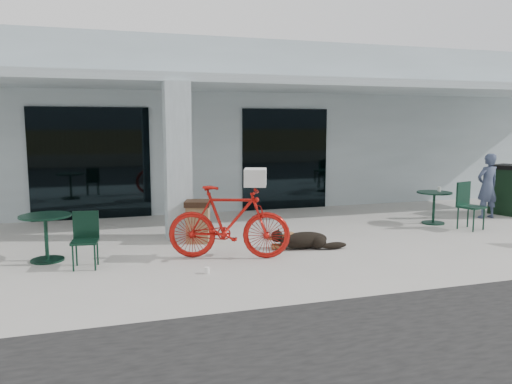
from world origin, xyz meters
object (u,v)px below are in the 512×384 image
object	(u,v)px
person	(487,186)
trash_receptacle	(198,221)
cafe_chair_far_a	(471,206)
cafe_table_near	(46,238)
cafe_table_far	(434,208)
dog	(304,239)
cafe_chair_near	(85,241)
bicycle	(229,222)

from	to	relation	value
person	trash_receptacle	xyz separation A→B (m)	(-7.24, -0.40, -0.39)
cafe_chair_far_a	cafe_table_near	bearing A→B (deg)	162.91
cafe_table_near	cafe_table_far	bearing A→B (deg)	5.49
dog	cafe_chair_near	bearing A→B (deg)	-162.28
dog	person	xyz separation A→B (m)	(5.47, 1.50, 0.62)
cafe_chair_near	cafe_table_far	xyz separation A→B (m)	(7.63, 1.44, -0.08)
cafe_table_far	person	distance (m)	1.74
bicycle	dog	distance (m)	1.57
person	dog	bearing A→B (deg)	14.03
cafe_table_near	cafe_chair_far_a	world-z (taller)	cafe_chair_far_a
cafe_chair_near	cafe_chair_far_a	bearing A→B (deg)	11.23
person	cafe_chair_near	bearing A→B (deg)	8.72
cafe_table_far	trash_receptacle	distance (m)	5.57
cafe_chair_far_a	trash_receptacle	bearing A→B (deg)	157.13
cafe_chair_near	person	bearing A→B (deg)	16.72
dog	cafe_table_near	size ratio (longest dim) A/B	1.28
dog	cafe_chair_far_a	size ratio (longest dim) A/B	1.04
cafe_chair_far_a	trash_receptacle	xyz separation A→B (m)	(-5.92, 0.61, -0.11)
dog	cafe_chair_far_a	xyz separation A→B (m)	(4.15, 0.49, 0.34)
cafe_chair_near	cafe_chair_far_a	distance (m)	8.01
dog	cafe_table_near	distance (m)	4.50
dog	cafe_chair_far_a	bearing A→B (deg)	22.30
cafe_table_near	cafe_table_far	world-z (taller)	cafe_table_near
dog	trash_receptacle	size ratio (longest dim) A/B	1.31
cafe_chair_near	cafe_chair_far_a	xyz separation A→B (m)	(7.98, 0.63, 0.07)
bicycle	cafe_table_far	world-z (taller)	bicycle
cafe_chair_far_a	bicycle	bearing A→B (deg)	170.33
cafe_table_near	person	distance (m)	9.99
cafe_table_near	cafe_chair_near	size ratio (longest dim) A/B	0.93
dog	person	world-z (taller)	person
bicycle	person	distance (m)	7.17
bicycle	cafe_table_far	bearing A→B (deg)	-54.21
bicycle	cafe_table_near	bearing A→B (deg)	95.65
cafe_chair_near	person	xyz separation A→B (m)	(9.30, 1.64, 0.35)
cafe_table_far	trash_receptacle	world-z (taller)	trash_receptacle
bicycle	cafe_table_near	world-z (taller)	bicycle
bicycle	trash_receptacle	distance (m)	1.38
cafe_table_near	trash_receptacle	size ratio (longest dim) A/B	1.02
dog	cafe_table_near	xyz separation A→B (m)	(-4.46, 0.51, 0.21)
cafe_chair_near	person	distance (m)	9.45
cafe_chair_far_a	cafe_table_far	bearing A→B (deg)	96.63
cafe_chair_near	cafe_table_far	world-z (taller)	cafe_chair_near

